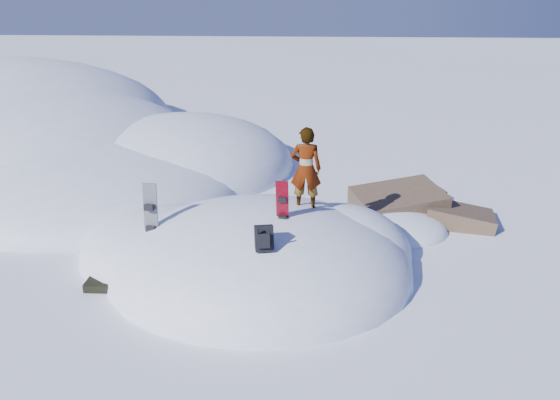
# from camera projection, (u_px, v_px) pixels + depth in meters

# --- Properties ---
(ground) EXTENTS (120.00, 120.00, 0.00)m
(ground) POSITION_uv_depth(u_px,v_px,m) (260.00, 270.00, 12.59)
(ground) COLOR white
(ground) RESTS_ON ground
(snow_mound) EXTENTS (8.00, 6.00, 3.00)m
(snow_mound) POSITION_uv_depth(u_px,v_px,m) (254.00, 265.00, 12.82)
(snow_mound) COLOR white
(snow_mound) RESTS_ON ground
(snow_ridge) EXTENTS (21.50, 18.50, 6.40)m
(snow_ridge) POSITION_uv_depth(u_px,v_px,m) (29.00, 145.00, 22.30)
(snow_ridge) COLOR white
(snow_ridge) RESTS_ON ground
(rock_outcrop) EXTENTS (4.68, 4.41, 1.68)m
(rock_outcrop) POSITION_uv_depth(u_px,v_px,m) (403.00, 221.00, 15.17)
(rock_outcrop) COLOR brown
(rock_outcrop) RESTS_ON ground
(snowboard_red) EXTENTS (0.29, 0.26, 1.42)m
(snowboard_red) POSITION_uv_depth(u_px,v_px,m) (282.00, 210.00, 11.67)
(snowboard_red) COLOR red
(snowboard_red) RESTS_ON snow_mound
(snowboard_dark) EXTENTS (0.34, 0.26, 1.71)m
(snowboard_dark) POSITION_uv_depth(u_px,v_px,m) (151.00, 220.00, 12.07)
(snowboard_dark) COLOR black
(snowboard_dark) RESTS_ON snow_mound
(backpack) EXTENTS (0.43, 0.50, 0.60)m
(backpack) POSITION_uv_depth(u_px,v_px,m) (264.00, 239.00, 10.64)
(backpack) COLOR black
(backpack) RESTS_ON snow_mound
(gear_pile) EXTENTS (0.84, 0.63, 0.23)m
(gear_pile) POSITION_uv_depth(u_px,v_px,m) (104.00, 283.00, 11.81)
(gear_pile) COLOR black
(gear_pile) RESTS_ON ground
(person) EXTENTS (0.71, 0.48, 1.92)m
(person) POSITION_uv_depth(u_px,v_px,m) (306.00, 169.00, 12.22)
(person) COLOR slate
(person) RESTS_ON snow_mound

